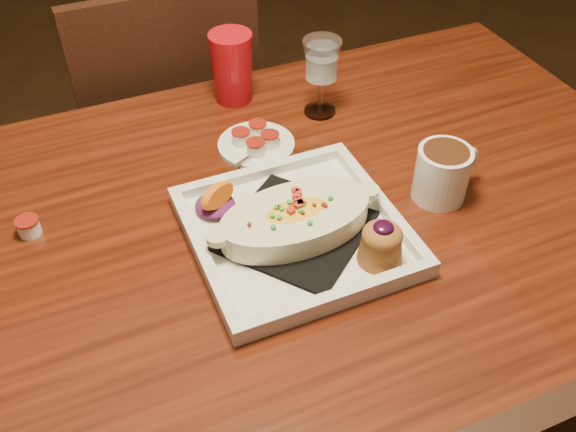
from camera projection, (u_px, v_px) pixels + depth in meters
name	position (u px, v px, depth m)	size (l,w,h in m)	color
table	(257.00, 267.00, 1.09)	(1.50, 0.90, 0.75)	maroon
chair_far	(169.00, 136.00, 1.61)	(0.42, 0.42, 0.93)	black
plate	(301.00, 226.00, 0.98)	(0.32, 0.32, 0.08)	white
coffee_mug	(444.00, 171.00, 1.04)	(0.13, 0.09, 0.09)	white
goblet	(322.00, 64.00, 1.19)	(0.07, 0.07, 0.15)	silver
saucer	(256.00, 143.00, 1.17)	(0.14, 0.14, 0.10)	white
creamer_loose	(28.00, 227.00, 1.00)	(0.04, 0.04, 0.03)	white
red_tumbler	(232.00, 68.00, 1.25)	(0.08, 0.08, 0.14)	red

